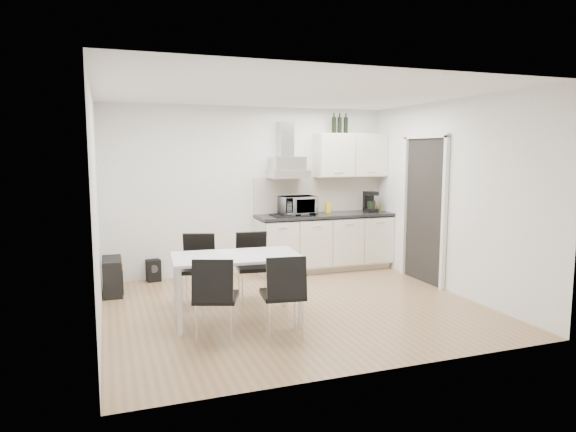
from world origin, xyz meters
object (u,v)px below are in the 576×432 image
(chair_far_right, at_px, (254,268))
(chair_near_right, at_px, (283,295))
(dining_table, at_px, (236,262))
(kitchenette, at_px, (326,219))
(floor_speaker, at_px, (153,270))
(chair_near_left, at_px, (216,298))
(chair_far_left, at_px, (198,270))
(guitar_amp, at_px, (112,276))

(chair_far_right, relative_size, chair_near_right, 1.00)
(dining_table, height_order, chair_near_right, chair_near_right)
(kitchenette, height_order, chair_near_right, kitchenette)
(dining_table, height_order, floor_speaker, dining_table)
(chair_far_right, bearing_deg, chair_near_left, 64.55)
(chair_far_left, bearing_deg, chair_near_left, 105.42)
(dining_table, xyz_separation_m, floor_speaker, (-0.74, 2.12, -0.51))
(chair_far_left, relative_size, chair_far_right, 1.00)
(chair_far_left, bearing_deg, floor_speaker, -56.49)
(guitar_amp, relative_size, floor_speaker, 1.82)
(kitchenette, bearing_deg, dining_table, -135.30)
(floor_speaker, bearing_deg, dining_table, -79.39)
(chair_far_left, distance_m, chair_near_left, 1.29)
(kitchenette, relative_size, chair_far_right, 2.86)
(chair_near_left, relative_size, floor_speaker, 2.72)
(kitchenette, bearing_deg, chair_near_left, -132.70)
(chair_near_left, distance_m, chair_near_right, 0.68)
(chair_far_right, distance_m, chair_near_right, 1.30)
(dining_table, relative_size, chair_far_right, 1.68)
(dining_table, relative_size, floor_speaker, 4.58)
(dining_table, bearing_deg, chair_far_left, 118.70)
(kitchenette, xyz_separation_m, guitar_amp, (-3.30, -0.37, -0.58))
(chair_far_right, distance_m, guitar_amp, 1.97)
(kitchenette, distance_m, floor_speaker, 2.80)
(chair_far_left, bearing_deg, guitar_amp, -24.01)
(chair_far_right, relative_size, chair_near_left, 1.00)
(kitchenette, bearing_deg, chair_far_right, -139.84)
(guitar_amp, bearing_deg, chair_near_left, -65.33)
(chair_far_right, xyz_separation_m, floor_speaker, (-1.11, 1.52, -0.28))
(kitchenette, relative_size, chair_near_right, 2.86)
(kitchenette, distance_m, dining_table, 2.78)
(dining_table, xyz_separation_m, chair_near_right, (0.31, -0.70, -0.23))
(chair_far_right, height_order, chair_near_left, same)
(chair_near_right, bearing_deg, dining_table, 121.39)
(chair_far_right, height_order, guitar_amp, chair_far_right)
(chair_near_left, relative_size, guitar_amp, 1.49)
(kitchenette, xyz_separation_m, chair_near_right, (-1.66, -2.65, -0.39))
(kitchenette, xyz_separation_m, dining_table, (-1.98, -1.95, -0.16))
(kitchenette, bearing_deg, floor_speaker, 176.52)
(dining_table, xyz_separation_m, guitar_amp, (-1.32, 1.58, -0.42))
(dining_table, distance_m, chair_near_left, 0.71)
(chair_far_right, xyz_separation_m, chair_near_right, (-0.06, -1.30, 0.00))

